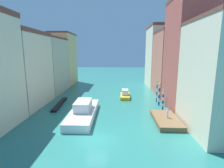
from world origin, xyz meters
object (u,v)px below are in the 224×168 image
Objects in this scene: waterfront_dock at (166,120)px; motorboat_0 at (125,95)px; mooring_pole_2 at (157,91)px; vaporetto_white at (83,111)px; mooring_pole_1 at (159,94)px; gondola_black at (60,104)px; mooring_pole_0 at (163,99)px; person_on_dock at (167,114)px.

motorboat_0 reaches higher than waterfront_dock.
mooring_pole_2 reaches higher than vaporetto_white.
mooring_pole_1 reaches higher than gondola_black.
mooring_pole_2 is 0.82× the size of motorboat_0.
mooring_pole_0 is at bearing -6.64° from gondola_black.
mooring_pole_0 reaches higher than vaporetto_white.
mooring_pole_1 reaches higher than vaporetto_white.
mooring_pole_0 is at bearing 15.27° from vaporetto_white.
mooring_pole_2 is 0.38× the size of vaporetto_white.
waterfront_dock is at bearing -96.02° from mooring_pole_1.
mooring_pole_2 is 20.24m from gondola_black.
mooring_pole_0 is 20.05m from gondola_black.
mooring_pole_2 is 0.50× the size of gondola_black.
vaporetto_white reaches higher than person_on_dock.
vaporetto_white is (-13.06, 1.81, -0.47)m from person_on_dock.
person_on_dock is at bearing -97.71° from mooring_pole_0.
person_on_dock is at bearing -94.36° from mooring_pole_2.
mooring_pole_1 is at bearing 1.54° from gondola_black.
motorboat_0 is (-5.74, 13.88, -0.70)m from person_on_dock.
motorboat_0 is at bearing 112.46° from person_on_dock.
person_on_dock is at bearing -94.99° from mooring_pole_1.
mooring_pole_0 reaches higher than motorboat_0.
mooring_pole_1 is (0.73, 8.42, 0.95)m from person_on_dock.
person_on_dock is 15.04m from motorboat_0.
waterfront_dock is at bearing -95.15° from mooring_pole_2.
motorboat_0 is (-6.47, 5.46, -1.65)m from mooring_pole_1.
gondola_black is (-6.02, 6.08, -0.70)m from vaporetto_white.
person_on_dock reaches higher than waterfront_dock.
person_on_dock is 0.37× the size of mooring_pole_0.
vaporetto_white is 8.58m from gondola_black.
mooring_pole_0 is 0.69× the size of motorboat_0.
mooring_pole_0 is 5.32m from mooring_pole_2.
mooring_pole_2 is 16.65m from vaporetto_white.
motorboat_0 is at bearing 128.03° from mooring_pole_0.
motorboat_0 is (13.34, 6.00, 0.47)m from gondola_black.
person_on_dock is 10.96m from mooring_pole_2.
person_on_dock is at bearing -7.89° from vaporetto_white.
gondola_black is (-19.81, -0.53, -2.12)m from mooring_pole_1.
waterfront_dock is 13.04m from vaporetto_white.
waterfront_dock is 4.93× the size of person_on_dock.
mooring_pole_2 is (0.07, 5.30, 0.35)m from mooring_pole_0.
mooring_pole_0 is 14.36m from vaporetto_white.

